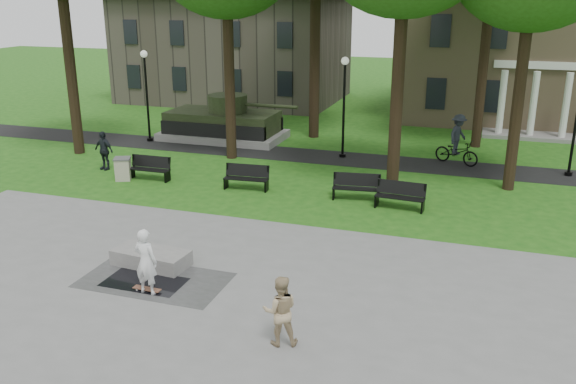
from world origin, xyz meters
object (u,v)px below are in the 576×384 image
object	(u,v)px
concrete_block	(151,258)
friend_watching	(280,311)
skateboarder	(146,261)
cyclist	(457,144)
trash_bin	(123,169)
park_bench_0	(150,167)

from	to	relation	value
concrete_block	friend_watching	world-z (taller)	friend_watching
skateboarder	friend_watching	size ratio (longest dim) A/B	1.09
skateboarder	cyclist	distance (m)	17.11
concrete_block	trash_bin	world-z (taller)	trash_bin
concrete_block	friend_watching	xyz separation A→B (m)	(4.89, -2.75, 0.60)
skateboarder	park_bench_0	size ratio (longest dim) A/B	0.99
friend_watching	skateboarder	bearing A→B (deg)	-37.40
park_bench_0	skateboarder	bearing A→B (deg)	-60.46
cyclist	concrete_block	bearing A→B (deg)	175.65
trash_bin	friend_watching	bearing A→B (deg)	-43.51
concrete_block	friend_watching	distance (m)	5.64
concrete_block	park_bench_0	world-z (taller)	park_bench_0
concrete_block	trash_bin	distance (m)	9.02
concrete_block	park_bench_0	xyz separation A→B (m)	(-4.46, 7.55, 0.28)
trash_bin	cyclist	bearing A→B (deg)	28.02
concrete_block	cyclist	size ratio (longest dim) A/B	0.95
cyclist	friend_watching	bearing A→B (deg)	-165.21
skateboarder	concrete_block	bearing A→B (deg)	-57.66
cyclist	park_bench_0	distance (m)	13.79
park_bench_0	trash_bin	distance (m)	1.13
friend_watching	park_bench_0	size ratio (longest dim) A/B	0.91
concrete_block	cyclist	world-z (taller)	cyclist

